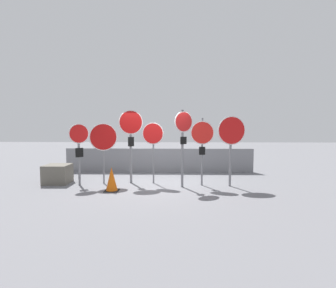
% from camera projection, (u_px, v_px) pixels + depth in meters
% --- Properties ---
extents(ground_plane, '(40.00, 40.00, 0.00)m').
position_uv_depth(ground_plane, '(155.00, 185.00, 9.10)').
color(ground_plane, slate).
extents(fence_back, '(8.17, 0.12, 1.03)m').
position_uv_depth(fence_back, '(159.00, 160.00, 11.45)').
color(fence_back, slate).
rests_on(fence_back, ground).
extents(stop_sign_0, '(0.57, 0.40, 2.12)m').
position_uv_depth(stop_sign_0, '(79.00, 143.00, 8.88)').
color(stop_sign_0, slate).
rests_on(stop_sign_0, ground).
extents(stop_sign_1, '(0.89, 0.39, 2.14)m').
position_uv_depth(stop_sign_1, '(103.00, 139.00, 9.09)').
color(stop_sign_1, slate).
rests_on(stop_sign_1, ground).
extents(stop_sign_2, '(0.81, 0.32, 2.59)m').
position_uv_depth(stop_sign_2, '(131.00, 132.00, 9.20)').
color(stop_sign_2, slate).
rests_on(stop_sign_2, ground).
extents(stop_sign_3, '(0.76, 0.17, 2.16)m').
position_uv_depth(stop_sign_3, '(153.00, 138.00, 9.17)').
color(stop_sign_3, slate).
rests_on(stop_sign_3, ground).
extents(stop_sign_4, '(0.59, 0.39, 2.57)m').
position_uv_depth(stop_sign_4, '(183.00, 134.00, 8.60)').
color(stop_sign_4, slate).
rests_on(stop_sign_4, ground).
extents(stop_sign_5, '(0.79, 0.14, 2.31)m').
position_uv_depth(stop_sign_5, '(202.00, 138.00, 8.85)').
color(stop_sign_5, slate).
rests_on(stop_sign_5, ground).
extents(stop_sign_6, '(0.94, 0.22, 2.37)m').
position_uv_depth(stop_sign_6, '(231.00, 136.00, 8.72)').
color(stop_sign_6, slate).
rests_on(stop_sign_6, ground).
extents(traffic_cone_0, '(0.44, 0.44, 0.75)m').
position_uv_depth(traffic_cone_0, '(112.00, 179.00, 8.26)').
color(traffic_cone_0, black).
rests_on(traffic_cone_0, ground).
extents(storage_crate, '(0.85, 0.80, 0.67)m').
position_uv_depth(storage_crate, '(58.00, 174.00, 9.29)').
color(storage_crate, '#605B51').
rests_on(storage_crate, ground).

